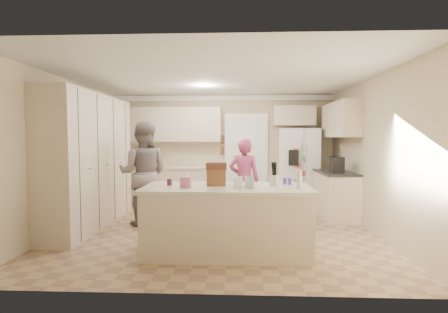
{
  "coord_description": "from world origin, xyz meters",
  "views": [
    {
      "loc": [
        0.34,
        -5.49,
        1.59
      ],
      "look_at": [
        0.1,
        0.35,
        1.25
      ],
      "focal_mm": 26.0,
      "sensor_mm": 36.0,
      "label": 1
    }
  ],
  "objects_px": {
    "coffee_maker": "(337,165)",
    "island_base": "(227,221)",
    "tissue_box": "(186,182)",
    "teen_girl": "(244,180)",
    "teen_boy": "(143,173)",
    "utensil_crock": "(274,181)",
    "dollhouse_body": "(216,177)",
    "refrigerator": "(300,168)"
  },
  "relations": [
    {
      "from": "coffee_maker",
      "to": "island_base",
      "type": "relative_size",
      "value": 0.14
    },
    {
      "from": "tissue_box",
      "to": "teen_girl",
      "type": "height_order",
      "value": "teen_girl"
    },
    {
      "from": "teen_boy",
      "to": "teen_girl",
      "type": "xyz_separation_m",
      "value": [
        1.84,
        0.3,
        -0.15
      ]
    },
    {
      "from": "coffee_maker",
      "to": "island_base",
      "type": "height_order",
      "value": "coffee_maker"
    },
    {
      "from": "utensil_crock",
      "to": "coffee_maker",
      "type": "bearing_deg",
      "value": 52.88
    },
    {
      "from": "dollhouse_body",
      "to": "teen_boy",
      "type": "height_order",
      "value": "teen_boy"
    },
    {
      "from": "utensil_crock",
      "to": "refrigerator",
      "type": "bearing_deg",
      "value": 72.93
    },
    {
      "from": "refrigerator",
      "to": "island_base",
      "type": "height_order",
      "value": "refrigerator"
    },
    {
      "from": "teen_boy",
      "to": "refrigerator",
      "type": "bearing_deg",
      "value": -154.17
    },
    {
      "from": "refrigerator",
      "to": "island_base",
      "type": "distance_m",
      "value": 3.55
    },
    {
      "from": "island_base",
      "to": "teen_girl",
      "type": "bearing_deg",
      "value": 81.18
    },
    {
      "from": "island_base",
      "to": "dollhouse_body",
      "type": "relative_size",
      "value": 8.46
    },
    {
      "from": "utensil_crock",
      "to": "dollhouse_body",
      "type": "height_order",
      "value": "dollhouse_body"
    },
    {
      "from": "coffee_maker",
      "to": "utensil_crock",
      "type": "bearing_deg",
      "value": -127.12
    },
    {
      "from": "dollhouse_body",
      "to": "teen_girl",
      "type": "bearing_deg",
      "value": 75.61
    },
    {
      "from": "tissue_box",
      "to": "coffee_maker",
      "type": "bearing_deg",
      "value": 37.57
    },
    {
      "from": "refrigerator",
      "to": "teen_girl",
      "type": "relative_size",
      "value": 1.14
    },
    {
      "from": "island_base",
      "to": "tissue_box",
      "type": "distance_m",
      "value": 0.79
    },
    {
      "from": "island_base",
      "to": "teen_boy",
      "type": "height_order",
      "value": "teen_boy"
    },
    {
      "from": "island_base",
      "to": "tissue_box",
      "type": "height_order",
      "value": "tissue_box"
    },
    {
      "from": "coffee_maker",
      "to": "teen_boy",
      "type": "xyz_separation_m",
      "value": [
        -3.62,
        -0.46,
        -0.13
      ]
    },
    {
      "from": "refrigerator",
      "to": "coffee_maker",
      "type": "relative_size",
      "value": 6.0
    },
    {
      "from": "tissue_box",
      "to": "utensil_crock",
      "type": "bearing_deg",
      "value": 7.13
    },
    {
      "from": "teen_boy",
      "to": "tissue_box",
      "type": "bearing_deg",
      "value": 121.36
    },
    {
      "from": "teen_boy",
      "to": "dollhouse_body",
      "type": "bearing_deg",
      "value": 134.5
    },
    {
      "from": "coffee_maker",
      "to": "dollhouse_body",
      "type": "bearing_deg",
      "value": -140.71
    },
    {
      "from": "utensil_crock",
      "to": "dollhouse_body",
      "type": "distance_m",
      "value": 0.8
    },
    {
      "from": "coffee_maker",
      "to": "teen_girl",
      "type": "xyz_separation_m",
      "value": [
        -1.78,
        -0.17,
        -0.28
      ]
    },
    {
      "from": "dollhouse_body",
      "to": "teen_boy",
      "type": "distance_m",
      "value": 1.95
    },
    {
      "from": "coffee_maker",
      "to": "dollhouse_body",
      "type": "xyz_separation_m",
      "value": [
        -2.2,
        -1.8,
        -0.03
      ]
    },
    {
      "from": "coffee_maker",
      "to": "teen_girl",
      "type": "bearing_deg",
      "value": -174.63
    },
    {
      "from": "utensil_crock",
      "to": "teen_boy",
      "type": "xyz_separation_m",
      "value": [
        -2.22,
        1.39,
        -0.06
      ]
    },
    {
      "from": "tissue_box",
      "to": "refrigerator",
      "type": "bearing_deg",
      "value": 56.42
    },
    {
      "from": "utensil_crock",
      "to": "teen_girl",
      "type": "xyz_separation_m",
      "value": [
        -0.38,
        1.68,
        -0.21
      ]
    },
    {
      "from": "refrigerator",
      "to": "utensil_crock",
      "type": "xyz_separation_m",
      "value": [
        -0.95,
        -3.08,
        0.1
      ]
    },
    {
      "from": "island_base",
      "to": "dollhouse_body",
      "type": "bearing_deg",
      "value": 146.31
    },
    {
      "from": "refrigerator",
      "to": "teen_boy",
      "type": "height_order",
      "value": "teen_boy"
    },
    {
      "from": "dollhouse_body",
      "to": "teen_girl",
      "type": "xyz_separation_m",
      "value": [
        0.42,
        1.63,
        -0.25
      ]
    },
    {
      "from": "tissue_box",
      "to": "teen_girl",
      "type": "bearing_deg",
      "value": 65.92
    },
    {
      "from": "coffee_maker",
      "to": "teen_girl",
      "type": "height_order",
      "value": "teen_girl"
    },
    {
      "from": "coffee_maker",
      "to": "refrigerator",
      "type": "bearing_deg",
      "value": 110.2
    },
    {
      "from": "refrigerator",
      "to": "tissue_box",
      "type": "height_order",
      "value": "refrigerator"
    }
  ]
}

